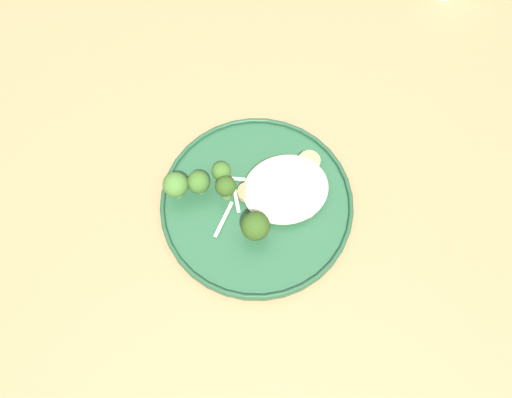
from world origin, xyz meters
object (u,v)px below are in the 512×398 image
object	(u,v)px
broccoli_floret_left_leaning	(255,226)
broccoli_floret_beside_noodles	(176,185)
seared_scallop_left_edge	(307,208)
seared_scallop_half_hidden	(247,192)
seared_scallop_tiny_bay	(309,162)
seared_scallop_on_noodles	(271,178)
broccoli_floret_split_head	(223,188)
broccoli_floret_rear_charred	(199,182)
seared_scallop_large_seared	(299,171)
dinner_plate	(256,202)
seared_scallop_right_edge	(284,187)
broccoli_floret_near_rim	(224,171)
seared_scallop_center_golden	(285,206)

from	to	relation	value
broccoli_floret_left_leaning	broccoli_floret_beside_noodles	distance (m)	0.13
broccoli_floret_left_leaning	seared_scallop_left_edge	bearing A→B (deg)	-169.26
broccoli_floret_beside_noodles	seared_scallop_half_hidden	bearing A→B (deg)	163.65
seared_scallop_tiny_bay	seared_scallop_on_noodles	xyz separation A→B (m)	(0.06, 0.01, 0.00)
seared_scallop_tiny_bay	broccoli_floret_split_head	size ratio (longest dim) A/B	0.64
broccoli_floret_split_head	broccoli_floret_beside_noodles	xyz separation A→B (m)	(0.07, -0.02, 0.00)
seared_scallop_half_hidden	broccoli_floret_split_head	bearing A→B (deg)	-13.17
broccoli_floret_split_head	broccoli_floret_rear_charred	size ratio (longest dim) A/B	1.07
seared_scallop_large_seared	broccoli_floret_beside_noodles	world-z (taller)	broccoli_floret_beside_noodles
seared_scallop_large_seared	broccoli_floret_left_leaning	distance (m)	0.12
dinner_plate	broccoli_floret_rear_charred	bearing A→B (deg)	-27.84
seared_scallop_right_edge	seared_scallop_left_edge	distance (m)	0.05
seared_scallop_half_hidden	broccoli_floret_near_rim	size ratio (longest dim) A/B	0.58
dinner_plate	broccoli_floret_rear_charred	size ratio (longest dim) A/B	5.94
broccoli_floret_beside_noodles	dinner_plate	bearing A→B (deg)	158.95
seared_scallop_on_noodles	broccoli_floret_rear_charred	xyz separation A→B (m)	(0.11, -0.01, 0.02)
seared_scallop_center_golden	seared_scallop_on_noodles	bearing A→B (deg)	-81.85
seared_scallop_half_hidden	dinner_plate	bearing A→B (deg)	129.07
seared_scallop_right_edge	broccoli_floret_rear_charred	size ratio (longest dim) A/B	0.49
seared_scallop_right_edge	broccoli_floret_rear_charred	world-z (taller)	broccoli_floret_rear_charred
seared_scallop_on_noodles	broccoli_floret_beside_noodles	size ratio (longest dim) A/B	0.39
dinner_plate	seared_scallop_on_noodles	world-z (taller)	seared_scallop_on_noodles
broccoli_floret_near_rim	seared_scallop_tiny_bay	bearing A→B (deg)	175.25
seared_scallop_on_noodles	broccoli_floret_left_leaning	xyz separation A→B (m)	(0.05, 0.08, 0.03)
seared_scallop_right_edge	broccoli_floret_split_head	size ratio (longest dim) A/B	0.46
seared_scallop_tiny_bay	seared_scallop_left_edge	world-z (taller)	seared_scallop_left_edge
broccoli_floret_near_rim	broccoli_floret_split_head	bearing A→B (deg)	72.85
seared_scallop_center_golden	broccoli_floret_rear_charred	world-z (taller)	broccoli_floret_rear_charred
seared_scallop_center_golden	broccoli_floret_left_leaning	size ratio (longest dim) A/B	0.39
broccoli_floret_split_head	broccoli_floret_near_rim	xyz separation A→B (m)	(-0.01, -0.03, -0.00)
seared_scallop_large_seared	seared_scallop_half_hidden	bearing A→B (deg)	8.39
seared_scallop_half_hidden	broccoli_floret_left_leaning	distance (m)	0.07
seared_scallop_half_hidden	seared_scallop_right_edge	bearing A→B (deg)	173.12
broccoli_floret_beside_noodles	broccoli_floret_rear_charred	bearing A→B (deg)	176.79
dinner_plate	seared_scallop_large_seared	size ratio (longest dim) A/B	8.30
seared_scallop_tiny_bay	broccoli_floret_left_leaning	xyz separation A→B (m)	(0.11, 0.09, 0.03)
broccoli_floret_near_rim	seared_scallop_on_noodles	bearing A→B (deg)	162.55
broccoli_floret_near_rim	dinner_plate	bearing A→B (deg)	126.84
seared_scallop_left_edge	broccoli_floret_near_rim	distance (m)	0.13
seared_scallop_half_hidden	seared_scallop_on_noodles	xyz separation A→B (m)	(-0.04, -0.01, -0.00)
seared_scallop_center_golden	broccoli_floret_beside_noodles	distance (m)	0.16
seared_scallop_large_seared	broccoli_floret_left_leaning	size ratio (longest dim) A/B	0.58
dinner_plate	broccoli_floret_left_leaning	xyz separation A→B (m)	(0.01, 0.05, 0.04)
seared_scallop_tiny_bay	broccoli_floret_rear_charred	bearing A→B (deg)	-1.11
seared_scallop_right_edge	seared_scallop_left_edge	xyz separation A→B (m)	(-0.02, 0.04, -0.00)
dinner_plate	seared_scallop_large_seared	world-z (taller)	seared_scallop_large_seared
seared_scallop_tiny_bay	seared_scallop_right_edge	bearing A→B (deg)	31.81
broccoli_floret_left_leaning	seared_scallop_on_noodles	bearing A→B (deg)	-120.65
dinner_plate	broccoli_floret_split_head	distance (m)	0.06
dinner_plate	seared_scallop_large_seared	bearing A→B (deg)	-161.13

